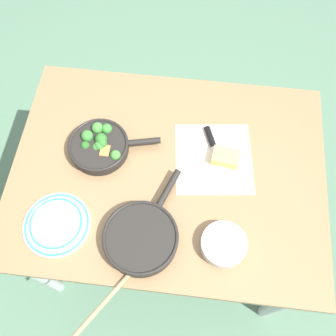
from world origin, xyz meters
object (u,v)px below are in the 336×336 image
at_px(grater_knife, 213,144).
at_px(dinner_plate_stack, 57,224).
at_px(skillet_eggs, 141,238).
at_px(cheese_block, 226,158).
at_px(wooden_spoon, 125,279).
at_px(skillet_broccoli, 100,145).
at_px(prep_bowl_steel, 224,245).

distance_m(grater_knife, dinner_plate_stack, 0.64).
relative_size(skillet_eggs, cheese_block, 3.70).
height_order(grater_knife, cheese_block, cheese_block).
bearing_deg(skillet_eggs, dinner_plate_stack, 107.58).
distance_m(wooden_spoon, cheese_block, 0.57).
height_order(skillet_broccoli, grater_knife, skillet_broccoli).
bearing_deg(grater_knife, dinner_plate_stack, -74.86).
bearing_deg(cheese_block, grater_knife, -48.34).
bearing_deg(cheese_block, dinner_plate_stack, 29.64).
distance_m(skillet_broccoli, prep_bowl_steel, 0.58).
relative_size(wooden_spoon, dinner_plate_stack, 1.41).
xyz_separation_m(skillet_eggs, dinner_plate_stack, (0.30, -0.02, -0.02)).
distance_m(wooden_spoon, grater_knife, 0.59).
distance_m(skillet_broccoli, wooden_spoon, 0.50).
bearing_deg(skillet_eggs, prep_bowl_steel, -67.09).
relative_size(skillet_eggs, dinner_plate_stack, 1.67).
bearing_deg(prep_bowl_steel, skillet_broccoli, -33.63).
height_order(skillet_broccoli, dinner_plate_stack, skillet_broccoli).
distance_m(skillet_eggs, prep_bowl_steel, 0.28).
relative_size(skillet_broccoli, cheese_block, 3.25).
xyz_separation_m(skillet_broccoli, dinner_plate_stack, (0.09, 0.32, -0.02)).
bearing_deg(prep_bowl_steel, cheese_block, -88.34).
height_order(skillet_broccoli, skillet_eggs, skillet_broccoli).
height_order(grater_knife, prep_bowl_steel, prep_bowl_steel).
bearing_deg(skillet_broccoli, cheese_block, -11.71).
bearing_deg(skillet_broccoli, skillet_eggs, -70.73).
bearing_deg(wooden_spoon, dinner_plate_stack, 93.86).
distance_m(skillet_broccoli, dinner_plate_stack, 0.33).
relative_size(skillet_broccoli, skillet_eggs, 0.88).
distance_m(skillet_broccoli, grater_knife, 0.43).
bearing_deg(prep_bowl_steel, skillet_eggs, 2.05).
xyz_separation_m(skillet_broccoli, wooden_spoon, (-0.17, 0.47, -0.02)).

